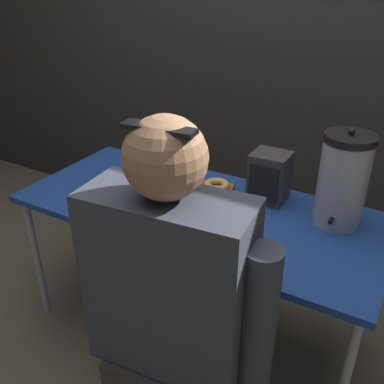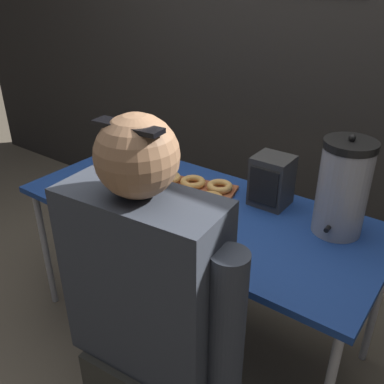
{
  "view_description": "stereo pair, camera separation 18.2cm",
  "coord_description": "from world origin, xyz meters",
  "px_view_note": "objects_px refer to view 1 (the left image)",
  "views": [
    {
      "loc": [
        0.77,
        -1.4,
        1.61
      ],
      "look_at": [
        -0.03,
        0.0,
        0.76
      ],
      "focal_mm": 40.0,
      "sensor_mm": 36.0,
      "label": 1
    },
    {
      "loc": [
        0.93,
        -1.3,
        1.61
      ],
      "look_at": [
        -0.03,
        0.0,
        0.76
      ],
      "focal_mm": 40.0,
      "sensor_mm": 36.0,
      "label": 2
    }
  ],
  "objects_px": {
    "donut_box": "(186,190)",
    "person_seated": "(171,329)",
    "cell_phone": "(96,191)",
    "space_heater": "(269,177)",
    "coffee_urn": "(343,180)"
  },
  "relations": [
    {
      "from": "donut_box",
      "to": "person_seated",
      "type": "bearing_deg",
      "value": -78.2
    },
    {
      "from": "cell_phone",
      "to": "person_seated",
      "type": "bearing_deg",
      "value": -37.37
    },
    {
      "from": "cell_phone",
      "to": "space_heater",
      "type": "xyz_separation_m",
      "value": [
        0.71,
        0.33,
        0.1
      ]
    },
    {
      "from": "coffee_urn",
      "to": "person_seated",
      "type": "height_order",
      "value": "person_seated"
    },
    {
      "from": "space_heater",
      "to": "person_seated",
      "type": "bearing_deg",
      "value": -90.51
    },
    {
      "from": "person_seated",
      "to": "cell_phone",
      "type": "bearing_deg",
      "value": -38.78
    },
    {
      "from": "cell_phone",
      "to": "space_heater",
      "type": "height_order",
      "value": "space_heater"
    },
    {
      "from": "donut_box",
      "to": "cell_phone",
      "type": "distance_m",
      "value": 0.42
    },
    {
      "from": "coffee_urn",
      "to": "cell_phone",
      "type": "bearing_deg",
      "value": -164.51
    },
    {
      "from": "donut_box",
      "to": "cell_phone",
      "type": "bearing_deg",
      "value": -169.07
    },
    {
      "from": "coffee_urn",
      "to": "space_heater",
      "type": "relative_size",
      "value": 1.82
    },
    {
      "from": "coffee_urn",
      "to": "person_seated",
      "type": "relative_size",
      "value": 0.3
    },
    {
      "from": "space_heater",
      "to": "person_seated",
      "type": "distance_m",
      "value": 0.82
    },
    {
      "from": "space_heater",
      "to": "donut_box",
      "type": "bearing_deg",
      "value": -156.58
    },
    {
      "from": "donut_box",
      "to": "coffee_urn",
      "type": "xyz_separation_m",
      "value": [
        0.64,
        0.1,
        0.16
      ]
    }
  ]
}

